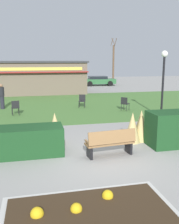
{
  "coord_description": "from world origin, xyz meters",
  "views": [
    {
      "loc": [
        -2.25,
        -7.79,
        3.25
      ],
      "look_at": [
        0.11,
        2.61,
        1.06
      ],
      "focal_mm": 40.73,
      "sensor_mm": 36.0,
      "label": 1
    }
  ],
  "objects_px": {
    "cafe_chair_east": "(82,100)",
    "parked_car_west_slot": "(21,82)",
    "cafe_chair_west": "(125,103)",
    "parked_car_center_slot": "(64,81)",
    "tree_center_bg": "(113,62)",
    "park_bench": "(111,143)",
    "cafe_chair_center": "(15,107)",
    "lamppost_mid": "(163,76)",
    "food_kiosk": "(34,77)",
    "person_standing": "(2,96)",
    "trash_bin": "(21,139)",
    "parked_car_east_slot": "(99,80)"
  },
  "relations": [
    {
      "from": "lamppost_mid",
      "to": "parked_car_center_slot",
      "type": "height_order",
      "value": "lamppost_mid"
    },
    {
      "from": "tree_center_bg",
      "to": "cafe_chair_west",
      "type": "bearing_deg",
      "value": -106.13
    },
    {
      "from": "cafe_chair_west",
      "to": "tree_center_bg",
      "type": "xyz_separation_m",
      "value": [
        6.48,
        22.41,
        2.35
      ]
    },
    {
      "from": "cafe_chair_west",
      "to": "cafe_chair_center",
      "type": "height_order",
      "value": "same"
    },
    {
      "from": "trash_bin",
      "to": "food_kiosk",
      "type": "distance_m",
      "value": 16.45
    },
    {
      "from": "parked_car_center_slot",
      "to": "tree_center_bg",
      "type": "relative_size",
      "value": 0.65
    },
    {
      "from": "parked_car_west_slot",
      "to": "parked_car_east_slot",
      "type": "distance_m",
      "value": 9.76
    },
    {
      "from": "person_standing",
      "to": "cafe_chair_east",
      "type": "bearing_deg",
      "value": 73.85
    },
    {
      "from": "person_standing",
      "to": "tree_center_bg",
      "type": "xyz_separation_m",
      "value": [
        14.31,
        20.0,
        2.02
      ]
    },
    {
      "from": "park_bench",
      "to": "cafe_chair_east",
      "type": "height_order",
      "value": "park_bench"
    },
    {
      "from": "parked_car_center_slot",
      "to": "parked_car_east_slot",
      "type": "distance_m",
      "value": 4.52
    },
    {
      "from": "food_kiosk",
      "to": "cafe_chair_center",
      "type": "height_order",
      "value": "food_kiosk"
    },
    {
      "from": "cafe_chair_east",
      "to": "parked_car_west_slot",
      "type": "height_order",
      "value": "parked_car_west_slot"
    },
    {
      "from": "parked_car_west_slot",
      "to": "lamppost_mid",
      "type": "bearing_deg",
      "value": -65.56
    },
    {
      "from": "park_bench",
      "to": "parked_car_east_slot",
      "type": "height_order",
      "value": "parked_car_east_slot"
    },
    {
      "from": "cafe_chair_west",
      "to": "parked_car_center_slot",
      "type": "relative_size",
      "value": 0.21
    },
    {
      "from": "cafe_chair_east",
      "to": "cafe_chair_center",
      "type": "height_order",
      "value": "same"
    },
    {
      "from": "food_kiosk",
      "to": "parked_car_center_slot",
      "type": "bearing_deg",
      "value": 60.23
    },
    {
      "from": "lamppost_mid",
      "to": "cafe_chair_center",
      "type": "distance_m",
      "value": 8.77
    },
    {
      "from": "lamppost_mid",
      "to": "trash_bin",
      "type": "xyz_separation_m",
      "value": [
        -7.71,
        -4.07,
        -1.92
      ]
    },
    {
      "from": "cafe_chair_west",
      "to": "cafe_chair_center",
      "type": "relative_size",
      "value": 1.0
    },
    {
      "from": "lamppost_mid",
      "to": "trash_bin",
      "type": "relative_size",
      "value": 3.98
    },
    {
      "from": "trash_bin",
      "to": "parked_car_west_slot",
      "type": "xyz_separation_m",
      "value": [
        -0.84,
        22.89,
        0.17
      ]
    },
    {
      "from": "trash_bin",
      "to": "tree_center_bg",
      "type": "bearing_deg",
      "value": 65.99
    },
    {
      "from": "food_kiosk",
      "to": "cafe_chair_center",
      "type": "distance_m",
      "value": 10.12
    },
    {
      "from": "cafe_chair_center",
      "to": "person_standing",
      "type": "height_order",
      "value": "person_standing"
    },
    {
      "from": "cafe_chair_center",
      "to": "food_kiosk",
      "type": "bearing_deg",
      "value": 83.01
    },
    {
      "from": "lamppost_mid",
      "to": "parked_car_west_slot",
      "type": "distance_m",
      "value": 20.74
    },
    {
      "from": "trash_bin",
      "to": "cafe_chair_west",
      "type": "relative_size",
      "value": 1.06
    },
    {
      "from": "cafe_chair_east",
      "to": "tree_center_bg",
      "type": "distance_m",
      "value": 22.62
    },
    {
      "from": "cafe_chair_center",
      "to": "parked_car_west_slot",
      "type": "relative_size",
      "value": 0.21
    },
    {
      "from": "cafe_chair_west",
      "to": "person_standing",
      "type": "distance_m",
      "value": 8.19
    },
    {
      "from": "cafe_chair_east",
      "to": "parked_car_west_slot",
      "type": "xyz_separation_m",
      "value": [
        -4.68,
        14.82,
        0.12
      ]
    },
    {
      "from": "cafe_chair_center",
      "to": "tree_center_bg",
      "type": "relative_size",
      "value": 0.14
    },
    {
      "from": "cafe_chair_east",
      "to": "parked_car_west_slot",
      "type": "distance_m",
      "value": 15.54
    },
    {
      "from": "park_bench",
      "to": "parked_car_west_slot",
      "type": "distance_m",
      "value": 24.32
    },
    {
      "from": "park_bench",
      "to": "lamppost_mid",
      "type": "distance_m",
      "value": 7.26
    },
    {
      "from": "cafe_chair_east",
      "to": "parked_car_center_slot",
      "type": "xyz_separation_m",
      "value": [
        0.57,
        14.82,
        0.12
      ]
    },
    {
      "from": "park_bench",
      "to": "parked_car_west_slot",
      "type": "bearing_deg",
      "value": 99.11
    },
    {
      "from": "park_bench",
      "to": "cafe_chair_center",
      "type": "distance_m",
      "value": 8.32
    },
    {
      "from": "park_bench",
      "to": "cafe_chair_west",
      "type": "bearing_deg",
      "value": 66.06
    },
    {
      "from": "lamppost_mid",
      "to": "trash_bin",
      "type": "bearing_deg",
      "value": -152.15
    },
    {
      "from": "park_bench",
      "to": "parked_car_east_slot",
      "type": "bearing_deg",
      "value": 76.17
    },
    {
      "from": "food_kiosk",
      "to": "person_standing",
      "type": "distance_m",
      "value": 8.03
    },
    {
      "from": "food_kiosk",
      "to": "cafe_chair_west",
      "type": "distance_m",
      "value": 11.6
    },
    {
      "from": "parked_car_center_slot",
      "to": "tree_center_bg",
      "type": "height_order",
      "value": "tree_center_bg"
    },
    {
      "from": "trash_bin",
      "to": "person_standing",
      "type": "relative_size",
      "value": 0.56
    },
    {
      "from": "cafe_chair_west",
      "to": "parked_car_east_slot",
      "type": "relative_size",
      "value": 0.21
    },
    {
      "from": "cafe_chair_east",
      "to": "parked_car_center_slot",
      "type": "distance_m",
      "value": 14.83
    },
    {
      "from": "parked_car_east_slot",
      "to": "tree_center_bg",
      "type": "xyz_separation_m",
      "value": [
        3.87,
        5.82,
        2.24
      ]
    }
  ]
}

